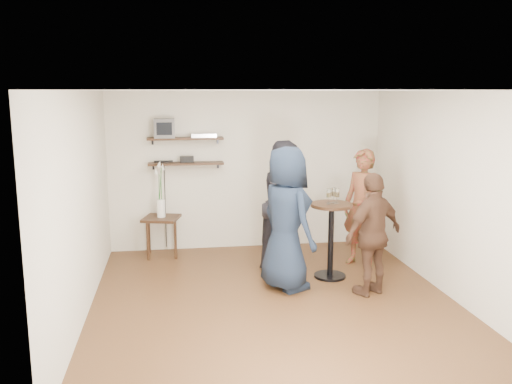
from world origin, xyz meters
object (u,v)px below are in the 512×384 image
at_px(dvd_deck, 204,135).
at_px(side_table, 161,223).
at_px(person_navy, 286,219).
at_px(radio, 187,159).
at_px(drinks_table, 331,230).
at_px(person_dark, 286,204).
at_px(person_plaid, 362,208).
at_px(person_brown, 373,234).
at_px(crt_monitor, 164,128).

bearing_deg(dvd_deck, side_table, -162.80).
bearing_deg(person_navy, radio, 7.65).
height_order(dvd_deck, drinks_table, dvd_deck).
relative_size(radio, person_dark, 0.12).
relative_size(dvd_deck, person_plaid, 0.23).
xyz_separation_m(side_table, person_brown, (2.71, -2.09, 0.27)).
distance_m(person_navy, person_brown, 1.13).
distance_m(drinks_table, person_brown, 0.79).
xyz_separation_m(crt_monitor, person_plaid, (2.89, -1.13, -1.14)).
relative_size(person_plaid, person_dark, 0.93).
distance_m(drinks_table, person_plaid, 0.80).
bearing_deg(person_dark, dvd_deck, 96.64).
bearing_deg(person_dark, crt_monitor, 108.28).
distance_m(radio, side_table, 1.10).
distance_m(dvd_deck, person_brown, 3.25).
height_order(radio, person_navy, person_navy).
distance_m(person_dark, person_brown, 1.55).
bearing_deg(person_dark, radio, 102.67).
relative_size(dvd_deck, person_dark, 0.21).
bearing_deg(side_table, person_plaid, -17.04).
height_order(crt_monitor, radio, crt_monitor).
height_order(person_dark, person_navy, person_navy).
height_order(crt_monitor, drinks_table, crt_monitor).
bearing_deg(person_dark, person_brown, -97.58).
bearing_deg(person_navy, person_dark, -36.61).
xyz_separation_m(side_table, person_plaid, (2.98, -0.91, 0.35)).
distance_m(crt_monitor, person_dark, 2.30).
distance_m(radio, person_dark, 1.84).
relative_size(dvd_deck, person_brown, 0.25).
xyz_separation_m(person_plaid, person_navy, (-1.33, -0.80, 0.07)).
relative_size(side_table, person_navy, 0.34).
bearing_deg(person_dark, side_table, 114.89).
relative_size(crt_monitor, radio, 1.45).
height_order(dvd_deck, person_brown, dvd_deck).
height_order(crt_monitor, person_brown, crt_monitor).
bearing_deg(crt_monitor, dvd_deck, 0.00).
height_order(radio, person_plaid, person_plaid).
bearing_deg(crt_monitor, radio, 0.00).
xyz_separation_m(radio, person_plaid, (2.55, -1.13, -0.64)).
bearing_deg(crt_monitor, person_dark, -30.17).
bearing_deg(person_plaid, person_navy, -96.32).
height_order(crt_monitor, person_navy, crt_monitor).
distance_m(side_table, person_brown, 3.43).
relative_size(radio, person_plaid, 0.13).
xyz_separation_m(dvd_deck, person_navy, (0.95, -1.93, -0.95)).
bearing_deg(dvd_deck, drinks_table, -44.04).
bearing_deg(drinks_table, side_table, 149.57).
height_order(crt_monitor, person_plaid, crt_monitor).
bearing_deg(person_brown, person_plaid, -129.49).
xyz_separation_m(dvd_deck, radio, (-0.28, 0.00, -0.38)).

